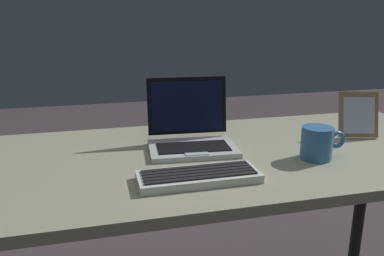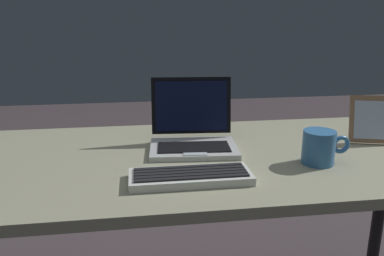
{
  "view_description": "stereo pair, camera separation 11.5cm",
  "coord_description": "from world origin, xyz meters",
  "px_view_note": "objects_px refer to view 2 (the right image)",
  "views": [
    {
      "loc": [
        -0.32,
        -1.06,
        1.12
      ],
      "look_at": [
        -0.05,
        0.01,
        0.79
      ],
      "focal_mm": 36.76,
      "sensor_mm": 36.0,
      "label": 1
    },
    {
      "loc": [
        -0.21,
        -1.08,
        1.12
      ],
      "look_at": [
        -0.05,
        0.01,
        0.79
      ],
      "focal_mm": 36.76,
      "sensor_mm": 36.0,
      "label": 2
    }
  ],
  "objects_px": {
    "external_keyboard": "(191,176)",
    "laptop_front": "(193,134)",
    "coffee_mug": "(320,147)",
    "photo_frame": "(370,120)"
  },
  "relations": [
    {
      "from": "external_keyboard",
      "to": "photo_frame",
      "type": "distance_m",
      "value": 0.66
    },
    {
      "from": "external_keyboard",
      "to": "photo_frame",
      "type": "height_order",
      "value": "photo_frame"
    },
    {
      "from": "laptop_front",
      "to": "external_keyboard",
      "type": "bearing_deg",
      "value": -99.55
    },
    {
      "from": "laptop_front",
      "to": "external_keyboard",
      "type": "distance_m",
      "value": 0.26
    },
    {
      "from": "coffee_mug",
      "to": "external_keyboard",
      "type": "bearing_deg",
      "value": -169.43
    },
    {
      "from": "laptop_front",
      "to": "coffee_mug",
      "type": "height_order",
      "value": "laptop_front"
    },
    {
      "from": "external_keyboard",
      "to": "photo_frame",
      "type": "relative_size",
      "value": 2.01
    },
    {
      "from": "external_keyboard",
      "to": "laptop_front",
      "type": "bearing_deg",
      "value": 80.45
    },
    {
      "from": "photo_frame",
      "to": "laptop_front",
      "type": "bearing_deg",
      "value": 177.15
    },
    {
      "from": "external_keyboard",
      "to": "coffee_mug",
      "type": "distance_m",
      "value": 0.38
    }
  ]
}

